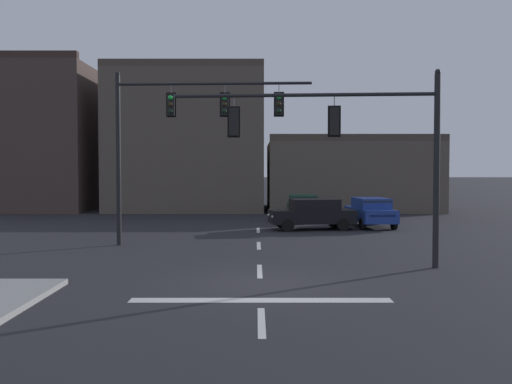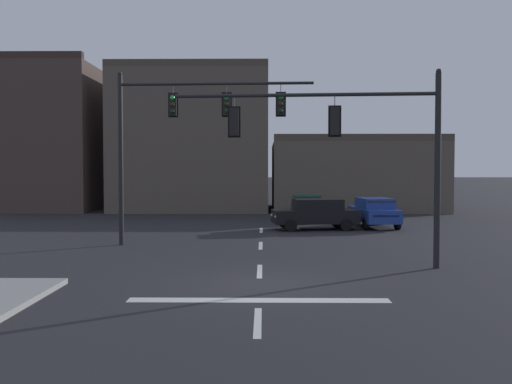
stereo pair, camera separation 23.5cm
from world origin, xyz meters
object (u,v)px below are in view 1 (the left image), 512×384
at_px(car_lot_nearside, 304,207).
at_px(car_lot_middle, 314,213).
at_px(car_lot_farside, 371,211).
at_px(signal_mast_near_side, 356,137).
at_px(signal_mast_far_side, 180,123).

distance_m(car_lot_nearside, car_lot_middle, 5.33).
xyz_separation_m(car_lot_nearside, car_lot_farside, (3.41, -4.00, 0.00)).
distance_m(signal_mast_near_side, car_lot_nearside, 17.20).
bearing_deg(car_lot_nearside, car_lot_farside, -49.57).
xyz_separation_m(signal_mast_near_side, car_lot_nearside, (-0.32, 16.86, -3.39)).
distance_m(signal_mast_far_side, car_lot_farside, 12.89).
bearing_deg(car_lot_farside, signal_mast_near_side, -103.53).
relative_size(signal_mast_near_side, signal_mast_far_side, 1.06).
xyz_separation_m(car_lot_middle, car_lot_farside, (3.32, 1.32, 0.00)).
bearing_deg(car_lot_middle, car_lot_nearside, 91.00).
relative_size(signal_mast_near_side, car_lot_farside, 1.88).
bearing_deg(car_lot_middle, car_lot_farside, 21.76).
bearing_deg(car_lot_farside, car_lot_nearside, 130.43).
relative_size(signal_mast_near_side, car_lot_nearside, 1.92).
height_order(car_lot_middle, car_lot_farside, same).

